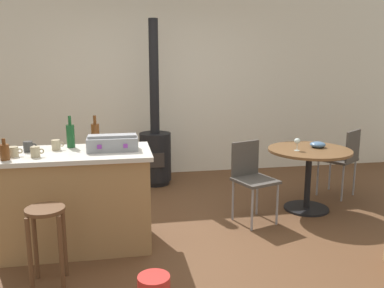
{
  "coord_description": "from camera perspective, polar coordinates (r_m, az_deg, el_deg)",
  "views": [
    {
      "loc": [
        -0.6,
        -3.97,
        1.77
      ],
      "look_at": [
        0.14,
        0.08,
        0.92
      ],
      "focal_mm": 38.91,
      "sensor_mm": 36.0,
      "label": 1
    }
  ],
  "objects": [
    {
      "name": "ground_plane",
      "position": [
        4.39,
        -1.66,
        -12.09
      ],
      "size": [
        8.8,
        8.8,
        0.0
      ],
      "primitive_type": "plane",
      "color": "brown"
    },
    {
      "name": "back_wall",
      "position": [
        6.38,
        -5.02,
        7.88
      ],
      "size": [
        8.0,
        0.1,
        2.7
      ],
      "primitive_type": "cube",
      "color": "silver",
      "rests_on": "ground_plane"
    },
    {
      "name": "kitchen_island",
      "position": [
        4.09,
        -15.45,
        -7.34
      ],
      "size": [
        1.39,
        0.72,
        0.93
      ],
      "color": "#A37A4C",
      "rests_on": "ground_plane"
    },
    {
      "name": "wooden_stool",
      "position": [
        3.49,
        -19.32,
        -11.14
      ],
      "size": [
        0.3,
        0.3,
        0.64
      ],
      "color": "brown",
      "rests_on": "ground_plane"
    },
    {
      "name": "dining_table",
      "position": [
        5.04,
        15.72,
        -2.6
      ],
      "size": [
        0.95,
        0.95,
        0.74
      ],
      "color": "black",
      "rests_on": "ground_plane"
    },
    {
      "name": "folding_chair_near",
      "position": [
        4.59,
        8.16,
        -4.22
      ],
      "size": [
        0.51,
        0.51,
        0.87
      ],
      "color": "#47423D",
      "rests_on": "ground_plane"
    },
    {
      "name": "folding_chair_far",
      "position": [
        5.66,
        19.96,
        -1.66
      ],
      "size": [
        0.56,
        0.56,
        0.88
      ],
      "color": "#47423D",
      "rests_on": "ground_plane"
    },
    {
      "name": "wood_stove",
      "position": [
        5.88,
        -5.05,
        -0.26
      ],
      "size": [
        0.44,
        0.45,
        2.29
      ],
      "color": "black",
      "rests_on": "ground_plane"
    },
    {
      "name": "toolbox",
      "position": [
        3.93,
        -10.84,
        0.12
      ],
      "size": [
        0.46,
        0.23,
        0.15
      ],
      "color": "gray",
      "rests_on": "kitchen_island"
    },
    {
      "name": "bottle_0",
      "position": [
        3.83,
        -24.31,
        -0.97
      ],
      "size": [
        0.08,
        0.08,
        0.19
      ],
      "color": "#603314",
      "rests_on": "kitchen_island"
    },
    {
      "name": "bottle_1",
      "position": [
        4.15,
        -16.32,
        1.15
      ],
      "size": [
        0.08,
        0.08,
        0.31
      ],
      "color": "#194C23",
      "rests_on": "kitchen_island"
    },
    {
      "name": "bottle_2",
      "position": [
        4.16,
        -13.11,
        1.33
      ],
      "size": [
        0.08,
        0.08,
        0.3
      ],
      "color": "#603314",
      "rests_on": "kitchen_island"
    },
    {
      "name": "cup_0",
      "position": [
        4.09,
        -21.53,
        -0.33
      ],
      "size": [
        0.12,
        0.08,
        0.1
      ],
      "color": "#383838",
      "rests_on": "kitchen_island"
    },
    {
      "name": "cup_1",
      "position": [
        3.94,
        -23.29,
        -0.96
      ],
      "size": [
        0.13,
        0.09,
        0.09
      ],
      "color": "tan",
      "rests_on": "kitchen_island"
    },
    {
      "name": "cup_2",
      "position": [
        3.85,
        -20.66,
        -1.02
      ],
      "size": [
        0.11,
        0.08,
        0.09
      ],
      "color": "tan",
      "rests_on": "kitchen_island"
    },
    {
      "name": "cup_3",
      "position": [
        4.09,
        -18.12,
        -0.11
      ],
      "size": [
        0.11,
        0.08,
        0.1
      ],
      "color": "tan",
      "rests_on": "kitchen_island"
    },
    {
      "name": "wine_glass",
      "position": [
        4.86,
        14.24,
        0.34
      ],
      "size": [
        0.07,
        0.07,
        0.14
      ],
      "color": "silver",
      "rests_on": "dining_table"
    },
    {
      "name": "serving_bowl",
      "position": [
        5.11,
        16.86,
        -0.07
      ],
      "size": [
        0.18,
        0.18,
        0.07
      ],
      "primitive_type": "ellipsoid",
      "color": "#4C7099",
      "rests_on": "dining_table"
    }
  ]
}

